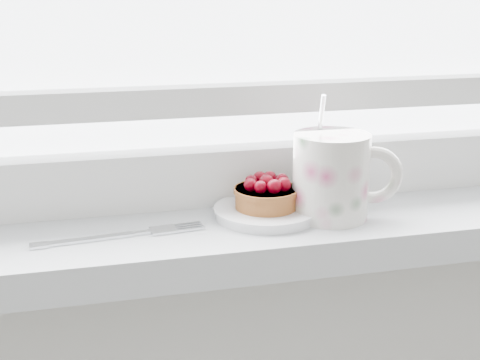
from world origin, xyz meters
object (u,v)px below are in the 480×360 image
object	(u,v)px
raspberry_tart	(266,193)
floral_mug	(334,174)
saucer	(266,212)
fork	(119,235)

from	to	relation	value
raspberry_tart	floral_mug	xyz separation A→B (m)	(0.08, -0.02, 0.02)
saucer	floral_mug	bearing A→B (deg)	-13.93
saucer	fork	bearing A→B (deg)	-172.51
floral_mug	fork	distance (m)	0.26
raspberry_tart	fork	world-z (taller)	raspberry_tart
saucer	fork	distance (m)	0.18
floral_mug	raspberry_tart	bearing A→B (deg)	166.09
floral_mug	fork	bearing A→B (deg)	-179.09
raspberry_tart	fork	bearing A→B (deg)	-172.55
fork	raspberry_tart	bearing A→B (deg)	7.45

